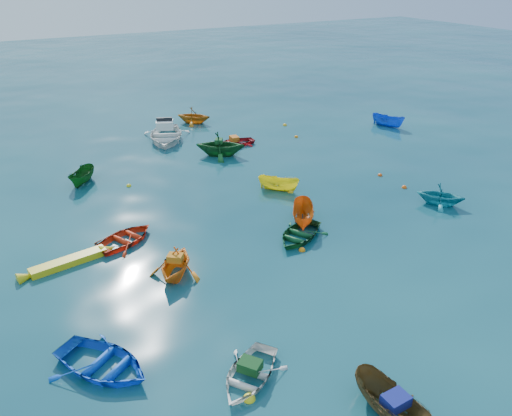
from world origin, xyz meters
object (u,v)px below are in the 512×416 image
dinghy_blue_sw (104,369)px  dinghy_white_near (249,379)px  kayak_yellow (69,264)px  motorboat_white (166,140)px

dinghy_blue_sw → dinghy_white_near: dinghy_blue_sw is taller
kayak_yellow → motorboat_white: size_ratio=0.80×
dinghy_white_near → motorboat_white: bearing=129.8°
dinghy_blue_sw → motorboat_white: 23.12m
dinghy_blue_sw → dinghy_white_near: bearing=-67.6°
dinghy_white_near → kayak_yellow: bearing=164.6°
dinghy_white_near → motorboat_white: size_ratio=0.56×
motorboat_white → dinghy_white_near: bearing=-80.9°
dinghy_white_near → motorboat_white: (5.53, 23.69, 0.00)m
kayak_yellow → motorboat_white: bearing=-43.5°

